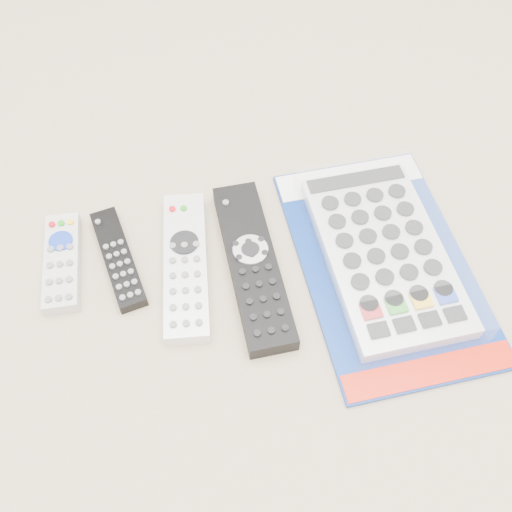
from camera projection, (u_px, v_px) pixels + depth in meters
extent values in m
plane|color=tan|center=(219.00, 258.00, 0.77)|extent=(5.00, 5.00, 0.00)
cube|color=#B5B5B8|center=(63.00, 262.00, 0.76)|extent=(0.05, 0.15, 0.02)
cylinder|color=#1733B0|center=(61.00, 241.00, 0.76)|extent=(0.03, 0.03, 0.00)
cube|color=black|center=(118.00, 258.00, 0.76)|extent=(0.07, 0.17, 0.02)
cube|color=silver|center=(186.00, 264.00, 0.75)|extent=(0.08, 0.23, 0.02)
cylinder|color=black|center=(184.00, 242.00, 0.76)|extent=(0.04, 0.04, 0.00)
cube|color=black|center=(253.00, 263.00, 0.75)|extent=(0.06, 0.26, 0.02)
cylinder|color=silver|center=(250.00, 250.00, 0.75)|extent=(0.05, 0.05, 0.00)
cube|color=navy|center=(383.00, 263.00, 0.76)|extent=(0.22, 0.36, 0.01)
cube|color=white|center=(349.00, 178.00, 0.84)|extent=(0.21, 0.05, 0.00)
cube|color=red|center=(430.00, 371.00, 0.67)|extent=(0.21, 0.04, 0.00)
cube|color=silver|center=(384.00, 254.00, 0.76)|extent=(0.16, 0.28, 0.02)
cube|color=white|center=(385.00, 250.00, 0.75)|extent=(0.18, 0.30, 0.04)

